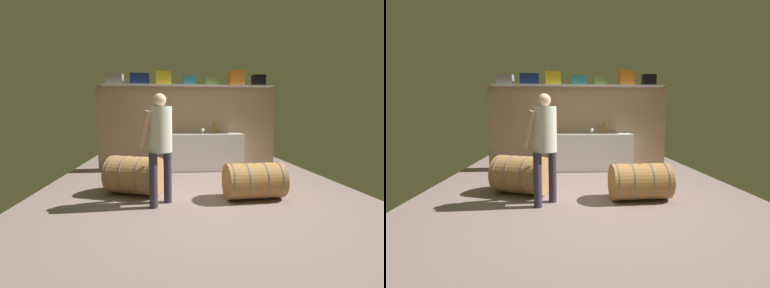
# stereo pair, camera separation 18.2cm
# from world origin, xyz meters

# --- Properties ---
(ground_plane) EXTENTS (5.64, 8.19, 0.02)m
(ground_plane) POSITION_xyz_m (0.00, 0.62, -0.01)
(ground_plane) COLOR #7F6862
(back_wall_panel) EXTENTS (4.44, 0.10, 2.01)m
(back_wall_panel) POSITION_xyz_m (0.00, 2.49, 1.00)
(back_wall_panel) COLOR #9F8165
(back_wall_panel) RESTS_ON ground
(high_shelf_board) EXTENTS (4.08, 0.40, 0.03)m
(high_shelf_board) POSITION_xyz_m (0.00, 2.34, 2.02)
(high_shelf_board) COLOR silver
(high_shelf_board) RESTS_ON back_wall_panel
(toolcase_grey) EXTENTS (0.39, 0.25, 0.23)m
(toolcase_grey) POSITION_xyz_m (-1.74, 2.34, 2.16)
(toolcase_grey) COLOR gray
(toolcase_grey) RESTS_ON high_shelf_board
(toolcase_navy) EXTENTS (0.45, 0.25, 0.26)m
(toolcase_navy) POSITION_xyz_m (-1.17, 2.34, 2.17)
(toolcase_navy) COLOR navy
(toolcase_navy) RESTS_ON high_shelf_board
(toolcase_yellow) EXTENTS (0.36, 0.23, 0.31)m
(toolcase_yellow) POSITION_xyz_m (-0.60, 2.34, 2.20)
(toolcase_yellow) COLOR yellow
(toolcase_yellow) RESTS_ON high_shelf_board
(toolcase_teal) EXTENTS (0.32, 0.20, 0.22)m
(toolcase_teal) POSITION_xyz_m (0.01, 2.34, 2.15)
(toolcase_teal) COLOR #237482
(toolcase_teal) RESTS_ON high_shelf_board
(toolcase_olive) EXTENTS (0.36, 0.21, 0.22)m
(toolcase_olive) POSITION_xyz_m (0.56, 2.34, 2.15)
(toolcase_olive) COLOR olive
(toolcase_olive) RESTS_ON high_shelf_board
(toolcase_orange) EXTENTS (0.37, 0.31, 0.35)m
(toolcase_orange) POSITION_xyz_m (1.15, 2.34, 2.22)
(toolcase_orange) COLOR orange
(toolcase_orange) RESTS_ON high_shelf_board
(toolcase_black) EXTENTS (0.33, 0.22, 0.26)m
(toolcase_black) POSITION_xyz_m (1.72, 2.34, 2.17)
(toolcase_black) COLOR black
(toolcase_black) RESTS_ON high_shelf_board
(work_cabinet) EXTENTS (1.84, 0.54, 0.88)m
(work_cabinet) POSITION_xyz_m (0.35, 2.16, 0.44)
(work_cabinet) COLOR white
(work_cabinet) RESTS_ON ground
(wine_bottle_amber) EXTENTS (0.07, 0.07, 0.30)m
(wine_bottle_amber) POSITION_xyz_m (0.60, 2.20, 1.01)
(wine_bottle_amber) COLOR brown
(wine_bottle_amber) RESTS_ON work_cabinet
(wine_glass) EXTENTS (0.08, 0.08, 0.14)m
(wine_glass) POSITION_xyz_m (0.30, 2.06, 0.97)
(wine_glass) COLOR white
(wine_glass) RESTS_ON work_cabinet
(wine_barrel_near) EXTENTS (1.05, 0.89, 0.65)m
(wine_barrel_near) POSITION_xyz_m (-1.09, 0.39, 0.32)
(wine_barrel_near) COLOR #A57644
(wine_barrel_near) RESTS_ON ground
(wine_barrel_far) EXTENTS (0.94, 0.62, 0.59)m
(wine_barrel_far) POSITION_xyz_m (0.84, -0.04, 0.29)
(wine_barrel_far) COLOR #A5703A
(wine_barrel_far) RESTS_ON ground
(winemaker_pouring) EXTENTS (0.51, 0.50, 1.65)m
(winemaker_pouring) POSITION_xyz_m (-0.65, -0.19, 1.01)
(winemaker_pouring) COLOR #332B3D
(winemaker_pouring) RESTS_ON ground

